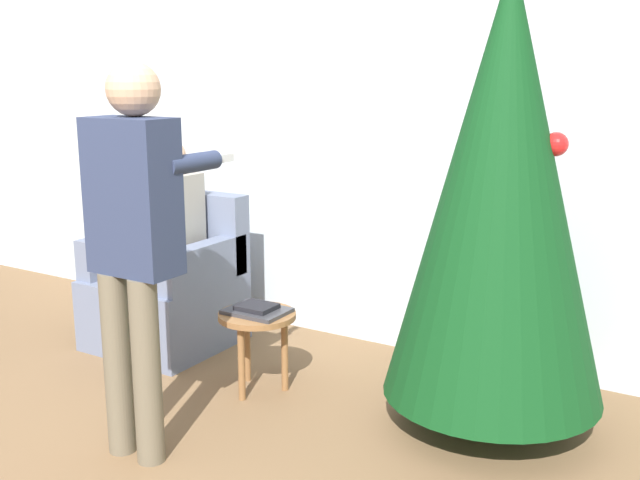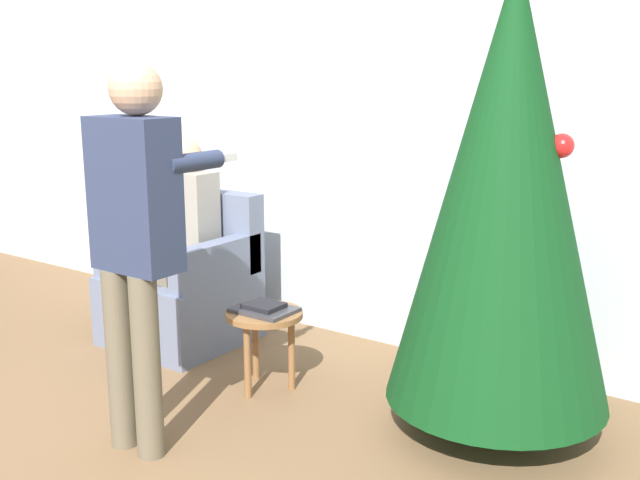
% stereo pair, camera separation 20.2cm
% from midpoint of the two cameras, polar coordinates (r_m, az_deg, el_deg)
% --- Properties ---
extents(wall_back, '(8.00, 0.06, 2.70)m').
position_cam_midpoint_polar(wall_back, '(4.61, -1.14, 9.17)').
color(wall_back, silver).
rests_on(wall_back, ground_plane).
extents(christmas_tree, '(1.01, 1.01, 2.12)m').
position_cam_midpoint_polar(christmas_tree, '(3.38, 12.00, 3.99)').
color(christmas_tree, brown).
rests_on(christmas_tree, ground_plane).
extents(armchair, '(0.76, 0.74, 0.91)m').
position_cam_midpoint_polar(armchair, '(4.69, -12.63, -3.84)').
color(armchair, slate).
rests_on(armchair, ground_plane).
extents(person_seated, '(0.36, 0.46, 1.25)m').
position_cam_midpoint_polar(person_seated, '(4.59, -13.05, 0.39)').
color(person_seated, '#6B604C').
rests_on(person_seated, ground_plane).
extents(person_standing, '(0.40, 0.57, 1.68)m').
position_cam_midpoint_polar(person_standing, '(3.22, -15.73, 0.77)').
color(person_standing, '#6B604C').
rests_on(person_standing, ground_plane).
extents(side_stool, '(0.40, 0.40, 0.42)m').
position_cam_midpoint_polar(side_stool, '(3.91, -6.30, -6.47)').
color(side_stool, olive).
rests_on(side_stool, ground_plane).
extents(laptop, '(0.31, 0.24, 0.02)m').
position_cam_midpoint_polar(laptop, '(3.88, -6.32, -5.41)').
color(laptop, '#38383D').
rests_on(laptop, side_stool).
extents(book, '(0.19, 0.16, 0.02)m').
position_cam_midpoint_polar(book, '(3.88, -6.33, -5.10)').
color(book, black).
rests_on(book, laptop).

